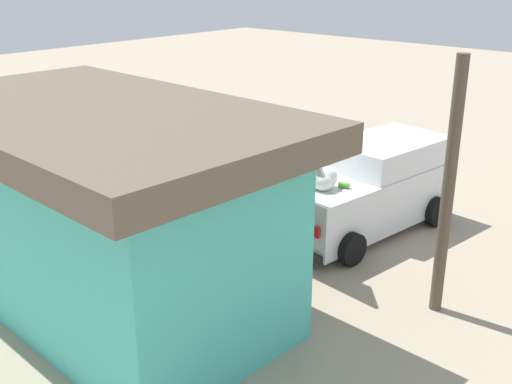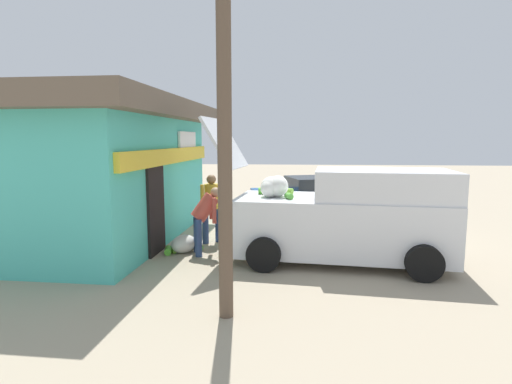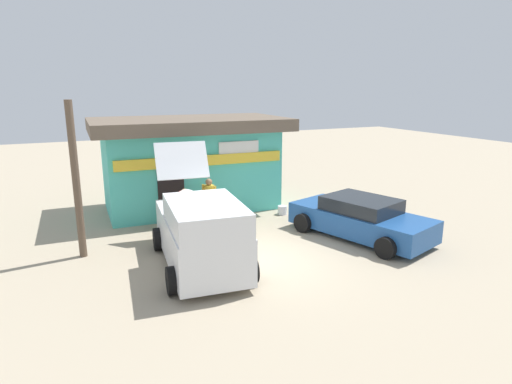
% 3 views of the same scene
% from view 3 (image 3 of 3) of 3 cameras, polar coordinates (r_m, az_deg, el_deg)
% --- Properties ---
extents(ground_plane, '(60.00, 60.00, 0.00)m').
position_cam_3_polar(ground_plane, '(12.06, -0.32, -8.57)').
color(ground_plane, tan).
extents(storefront_bar, '(7.26, 4.35, 3.45)m').
position_cam_3_polar(storefront_bar, '(16.65, -8.68, 4.03)').
color(storefront_bar, '#4CC6B7').
rests_on(storefront_bar, ground_plane).
extents(delivery_van, '(2.47, 5.01, 2.94)m').
position_cam_3_polar(delivery_van, '(11.20, -7.39, -5.26)').
color(delivery_van, silver).
rests_on(delivery_van, ground_plane).
extents(parked_sedan, '(3.15, 4.76, 1.26)m').
position_cam_3_polar(parked_sedan, '(13.79, 13.64, -3.41)').
color(parked_sedan, '#1E4C8C').
rests_on(parked_sedan, ground_plane).
extents(vendor_standing, '(0.47, 0.48, 1.66)m').
position_cam_3_polar(vendor_standing, '(14.34, -6.21, -0.94)').
color(vendor_standing, navy).
rests_on(vendor_standing, ground_plane).
extents(customer_bending, '(0.61, 0.69, 1.46)m').
position_cam_3_polar(customer_bending, '(14.07, -9.94, -1.74)').
color(customer_bending, navy).
rests_on(customer_bending, ground_plane).
extents(unloaded_banana_pile, '(0.77, 0.83, 0.40)m').
position_cam_3_polar(unloaded_banana_pile, '(14.76, -10.04, -3.82)').
color(unloaded_banana_pile, silver).
rests_on(unloaded_banana_pile, ground_plane).
extents(paint_bucket, '(0.34, 0.34, 0.32)m').
position_cam_3_polar(paint_bucket, '(15.90, 3.50, -2.41)').
color(paint_bucket, silver).
rests_on(paint_bucket, ground_plane).
extents(utility_pole, '(0.20, 0.20, 4.27)m').
position_cam_3_polar(utility_pole, '(12.43, -22.73, 1.32)').
color(utility_pole, brown).
rests_on(utility_pole, ground_plane).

